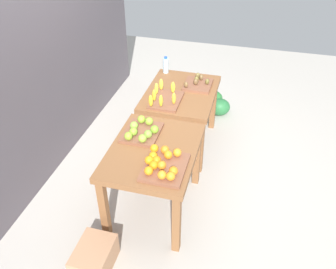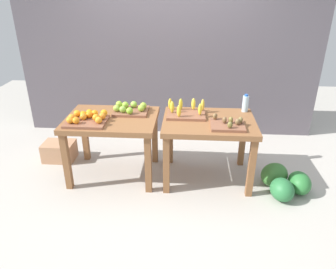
{
  "view_description": "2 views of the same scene",
  "coord_description": "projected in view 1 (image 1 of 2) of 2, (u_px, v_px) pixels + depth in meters",
  "views": [
    {
      "loc": [
        -2.98,
        -0.79,
        2.78
      ],
      "look_at": [
        -0.02,
        0.0,
        0.54
      ],
      "focal_mm": 37.64,
      "sensor_mm": 36.0,
      "label": 1
    },
    {
      "loc": [
        0.33,
        -3.36,
        2.15
      ],
      "look_at": [
        0.09,
        -0.0,
        0.56
      ],
      "focal_mm": 34.29,
      "sensor_mm": 36.0,
      "label": 2
    }
  ],
  "objects": [
    {
      "name": "kiwi_bin",
      "position": [
        198.0,
        84.0,
        4.22
      ],
      "size": [
        0.36,
        0.32,
        0.1
      ],
      "color": "brown",
      "rests_on": "display_table_right"
    },
    {
      "name": "orange_bin",
      "position": [
        163.0,
        164.0,
        3.01
      ],
      "size": [
        0.44,
        0.37,
        0.11
      ],
      "color": "brown",
      "rests_on": "display_table_left"
    },
    {
      "name": "cardboard_produce_box",
      "position": [
        94.0,
        257.0,
        3.05
      ],
      "size": [
        0.4,
        0.3,
        0.25
      ],
      "primitive_type": "cube",
      "color": "tan",
      "rests_on": "ground_plane"
    },
    {
      "name": "apple_bin",
      "position": [
        142.0,
        131.0,
        3.41
      ],
      "size": [
        0.42,
        0.34,
        0.11
      ],
      "color": "brown",
      "rests_on": "display_table_left"
    },
    {
      "name": "display_table_right",
      "position": [
        181.0,
        100.0,
        4.19
      ],
      "size": [
        1.04,
        0.8,
        0.75
      ],
      "color": "brown",
      "rests_on": "ground_plane"
    },
    {
      "name": "back_wall",
      "position": [
        39.0,
        36.0,
        3.53
      ],
      "size": [
        4.4,
        0.12,
        3.0
      ],
      "primitive_type": "cube",
      "color": "#5B545C",
      "rests_on": "ground_plane"
    },
    {
      "name": "banana_crate",
      "position": [
        165.0,
        98.0,
        3.92
      ],
      "size": [
        0.44,
        0.32,
        0.17
      ],
      "color": "brown",
      "rests_on": "display_table_right"
    },
    {
      "name": "display_table_left",
      "position": [
        154.0,
        158.0,
        3.32
      ],
      "size": [
        1.04,
        0.8,
        0.75
      ],
      "color": "brown",
      "rests_on": "ground_plane"
    },
    {
      "name": "watermelon_pile",
      "position": [
        209.0,
        103.0,
        5.12
      ],
      "size": [
        0.59,
        0.65,
        0.28
      ],
      "color": "#2B7334",
      "rests_on": "ground_plane"
    },
    {
      "name": "water_bottle",
      "position": [
        166.0,
        65.0,
        4.47
      ],
      "size": [
        0.07,
        0.07,
        0.21
      ],
      "color": "silver",
      "rests_on": "display_table_right"
    },
    {
      "name": "ground_plane",
      "position": [
        169.0,
        170.0,
        4.13
      ],
      "size": [
        8.0,
        8.0,
        0.0
      ],
      "primitive_type": "plane",
      "color": "#B8B3A9"
    }
  ]
}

